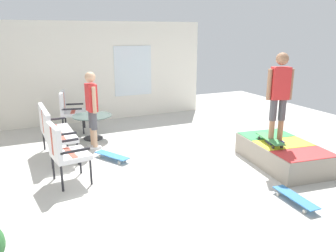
{
  "coord_description": "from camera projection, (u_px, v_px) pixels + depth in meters",
  "views": [
    {
      "loc": [
        -5.5,
        2.73,
        2.45
      ],
      "look_at": [
        0.09,
        0.15,
        0.7
      ],
      "focal_mm": 35.86,
      "sensor_mm": 36.0,
      "label": 1
    }
  ],
  "objects": [
    {
      "name": "skateboard_on_ramp",
      "position": [
        270.0,
        139.0,
        6.23
      ],
      "size": [
        0.82,
        0.38,
        0.1
      ],
      "color": "#3F8C4C",
      "rests_on": "skate_ramp"
    },
    {
      "name": "person_skater",
      "position": [
        279.0,
        92.0,
        6.02
      ],
      "size": [
        0.31,
        0.46,
        1.66
      ],
      "color": "navy",
      "rests_on": "skate_ramp"
    },
    {
      "name": "skate_ramp",
      "position": [
        284.0,
        153.0,
        6.35
      ],
      "size": [
        1.95,
        1.81,
        0.43
      ],
      "color": "gray",
      "rests_on": "ground_plane"
    },
    {
      "name": "skateboard_spare",
      "position": [
        295.0,
        198.0,
        4.93
      ],
      "size": [
        0.81,
        0.25,
        0.1
      ],
      "color": "#3372B2",
      "rests_on": "ground_plane"
    },
    {
      "name": "house_facade",
      "position": [
        101.0,
        72.0,
        9.33
      ],
      "size": [
        0.23,
        6.0,
        2.71
      ],
      "color": "white",
      "rests_on": "ground_plane"
    },
    {
      "name": "patio_chair_near_house",
      "position": [
        68.0,
        108.0,
        8.32
      ],
      "size": [
        0.73,
        0.68,
        1.02
      ],
      "color": "black",
      "rests_on": "ground_plane"
    },
    {
      "name": "patio_chair_by_wall",
      "position": [
        63.0,
        149.0,
        5.43
      ],
      "size": [
        0.69,
        0.63,
        1.02
      ],
      "color": "black",
      "rests_on": "ground_plane"
    },
    {
      "name": "person_watching",
      "position": [
        92.0,
        105.0,
        7.03
      ],
      "size": [
        0.48,
        0.26,
        1.65
      ],
      "color": "silver",
      "rests_on": "ground_plane"
    },
    {
      "name": "patio_bench",
      "position": [
        52.0,
        128.0,
        6.57
      ],
      "size": [
        1.27,
        0.59,
        1.02
      ],
      "color": "black",
      "rests_on": "ground_plane"
    },
    {
      "name": "skateboard_by_bench",
      "position": [
        112.0,
        156.0,
        6.6
      ],
      "size": [
        0.8,
        0.56,
        0.1
      ],
      "color": "#3372B2",
      "rests_on": "ground_plane"
    },
    {
      "name": "patio_table",
      "position": [
        92.0,
        122.0,
        7.8
      ],
      "size": [
        0.9,
        0.9,
        0.57
      ],
      "color": "black",
      "rests_on": "ground_plane"
    },
    {
      "name": "ground_plane",
      "position": [
        177.0,
        163.0,
        6.59
      ],
      "size": [
        12.0,
        12.0,
        0.1
      ],
      "primitive_type": "cube",
      "color": "beige"
    }
  ]
}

